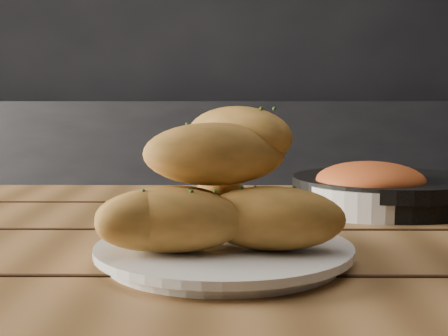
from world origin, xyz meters
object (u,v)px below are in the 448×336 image
(skillet, at_px, (388,191))
(bread_rolls, at_px, (213,192))
(bowl, at_px, (370,190))
(plate, at_px, (224,253))
(table, at_px, (242,330))

(skillet, bearing_deg, bread_rolls, -128.20)
(bread_rolls, xyz_separation_m, bowl, (0.21, 0.27, -0.04))
(plate, xyz_separation_m, bread_rolls, (-0.01, -0.00, 0.06))
(table, bearing_deg, bread_rolls, -118.65)
(plate, relative_size, bowl, 1.40)
(table, distance_m, skillet, 0.36)
(skillet, distance_m, bowl, 0.06)
(bread_rolls, distance_m, skillet, 0.40)
(table, xyz_separation_m, plate, (-0.02, -0.05, 0.10))
(bread_rolls, bearing_deg, table, 61.35)
(plate, height_order, bowl, bowl)
(bread_rolls, relative_size, bowl, 1.38)
(bread_rolls, distance_m, bowl, 0.35)
(plate, bearing_deg, bowl, 53.31)
(table, height_order, skillet, skillet)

